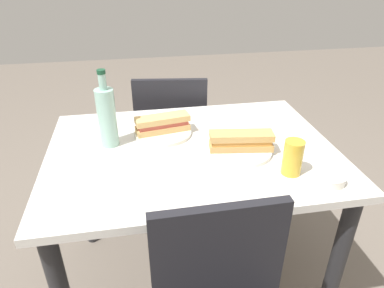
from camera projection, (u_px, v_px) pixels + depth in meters
ground_plane at (192, 276)px, 1.72m from camera, size 8.00×8.00×0.00m
dining_table at (192, 173)px, 1.42m from camera, size 1.11×0.81×0.73m
chair_far at (172, 134)px, 2.00m from camera, size 0.45×0.45×0.84m
plate_near at (163, 132)px, 1.46m from camera, size 0.24×0.24×0.01m
baguette_sandwich_near at (163, 124)px, 1.44m from camera, size 0.23×0.11×0.07m
knife_near at (157, 125)px, 1.50m from camera, size 0.18×0.02×0.01m
plate_far at (240, 150)px, 1.33m from camera, size 0.24×0.24×0.01m
baguette_sandwich_far at (241, 141)px, 1.31m from camera, size 0.25×0.10×0.07m
knife_far at (236, 141)px, 1.38m from camera, size 0.17×0.08×0.01m
water_bottle at (107, 116)px, 1.33m from camera, size 0.07×0.07×0.31m
beer_glass at (293, 157)px, 1.18m from camera, size 0.07×0.07×0.13m
olive_bowl at (331, 179)px, 1.16m from camera, size 0.10×0.10×0.03m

